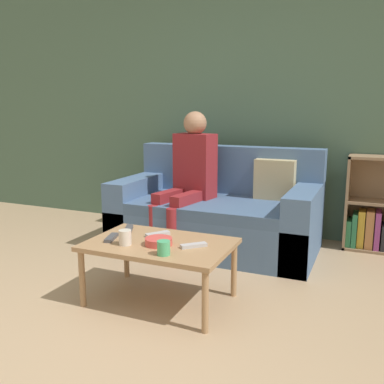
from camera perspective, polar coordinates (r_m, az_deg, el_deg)
The scene contains 12 objects.
ground_plane at distance 2.52m, azimuth -13.38°, elevation -19.39°, with size 22.00×22.00×0.00m, color tan.
wall_back at distance 4.45m, azimuth 5.89°, elevation 11.51°, with size 12.00×0.06×2.60m.
couch at distance 3.94m, azimuth 3.43°, elevation -3.09°, with size 1.80×0.94×0.91m.
coffee_table at distance 2.83m, azimuth -4.33°, elevation -7.48°, with size 0.93×0.61×0.41m.
person_adult at distance 3.87m, azimuth -0.28°, elevation 2.93°, with size 0.44×0.69×1.24m.
cup_near at distance 2.77m, azimuth -8.91°, elevation -6.01°, with size 0.08×0.08×0.10m.
cup_far at distance 2.57m, azimuth -3.80°, elevation -7.45°, with size 0.08×0.08×0.09m.
tv_remote_0 at distance 2.95m, azimuth -4.59°, elevation -5.61°, with size 0.14×0.17×0.02m.
tv_remote_1 at distance 2.91m, azimuth -10.70°, elevation -6.00°, with size 0.09×0.18×0.02m.
tv_remote_2 at distance 2.71m, azimuth 0.23°, elevation -7.13°, with size 0.16×0.15×0.02m.
tv_remote_3 at distance 3.10m, azimuth -8.40°, elevation -4.86°, with size 0.12×0.17×0.02m.
snack_bowl at distance 2.76m, azimuth -4.47°, elevation -6.59°, with size 0.18×0.18×0.05m.
Camera 1 is at (1.34, -1.72, 1.27)m, focal length 40.00 mm.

